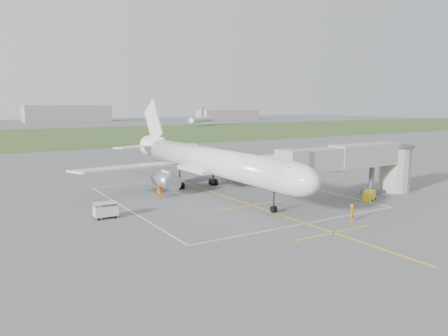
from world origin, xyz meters
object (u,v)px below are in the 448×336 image
baggage_cart (106,210)px  ramp_worker_nose (352,213)px  gpu_unit (369,196)px  ramp_worker_wing (160,192)px  jet_bridge (361,162)px  airliner (209,161)px

baggage_cart → ramp_worker_nose: (22.40, -15.23, 0.04)m
gpu_unit → ramp_worker_nose: 11.26m
baggage_cart → ramp_worker_wing: bearing=38.3°
jet_bridge → ramp_worker_wing: 27.68m
baggage_cart → ramp_worker_wing: baggage_cart is taller
gpu_unit → ramp_worker_nose: (-9.63, -5.83, 0.26)m
airliner → ramp_worker_wing: 8.88m
airliner → ramp_worker_wing: size_ratio=27.46×
gpu_unit → ramp_worker_wing: 27.82m
ramp_worker_nose → ramp_worker_wing: bearing=99.1°
jet_bridge → gpu_unit: (-1.15, -2.58, -4.07)m
ramp_worker_nose → gpu_unit: bearing=9.5°
jet_bridge → gpu_unit: size_ratio=10.88×
baggage_cart → airliner: bearing=25.6°
airliner → gpu_unit: (14.57, -16.83, -3.72)m
ramp_worker_nose → jet_bridge: bearing=16.3°
gpu_unit → baggage_cart: (-32.03, 9.40, 0.23)m
jet_bridge → baggage_cart: jet_bridge is taller
ramp_worker_wing → baggage_cart: bearing=81.5°
airliner → ramp_worker_nose: size_ratio=24.92×
airliner → baggage_cart: size_ratio=17.99×
baggage_cart → ramp_worker_nose: bearing=-31.6°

